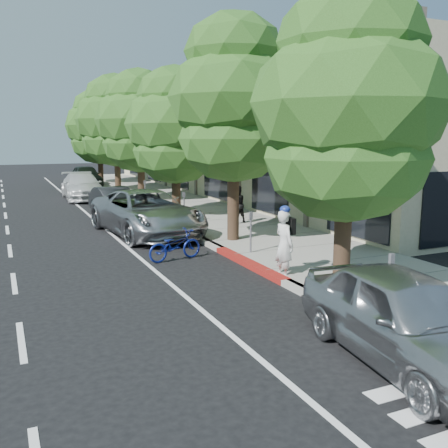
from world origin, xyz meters
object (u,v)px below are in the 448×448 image
street_tree_4 (116,121)px  white_pickup (82,186)px  street_tree_2 (175,126)px  dark_suv_far (86,176)px  street_tree_3 (140,122)px  dark_sedan (114,202)px  pedestrian (237,205)px  street_tree_0 (348,108)px  cyclist (284,245)px  near_car_a (406,317)px  bicycle (175,245)px  street_tree_1 (233,101)px  street_tree_5 (99,127)px  silver_suv (147,213)px

street_tree_4 → white_pickup: (-2.80, -3.05, -3.89)m
street_tree_2 → dark_suv_far: 16.75m
street_tree_3 → dark_suv_far: size_ratio=1.59×
dark_sedan → white_pickup: bearing=87.8°
street_tree_3 → pedestrian: 9.86m
street_tree_3 → street_tree_4: size_ratio=0.95×
street_tree_0 → cyclist: (-0.65, 1.53, -3.39)m
street_tree_0 → white_pickup: 21.43m
street_tree_2 → near_car_a: (-1.40, -15.50, -3.33)m
dark_sedan → dark_suv_far: 14.59m
street_tree_4 → bicycle: 20.04m
street_tree_1 → street_tree_5: bearing=90.0°
street_tree_1 → white_pickup: size_ratio=1.47×
white_pickup → dark_suv_far: (1.40, 7.41, 0.03)m
cyclist → silver_suv: 7.42m
street_tree_0 → street_tree_5: street_tree_5 is taller
street_tree_4 → dark_sedan: 11.21m
street_tree_5 → street_tree_2: bearing=-90.0°
street_tree_2 → street_tree_4: street_tree_4 is taller
street_tree_0 → dark_suv_far: bearing=92.8°
street_tree_4 → cyclist: 22.78m
street_tree_0 → white_pickup: street_tree_0 is taller
street_tree_1 → bicycle: bearing=-151.3°
silver_suv → street_tree_4: bearing=75.1°
cyclist → street_tree_0: bearing=-159.3°
street_tree_1 → silver_suv: 5.36m
street_tree_0 → near_car_a: size_ratio=1.54×
cyclist → white_pickup: 19.53m
street_tree_1 → bicycle: 5.28m
street_tree_3 → dark_suv_far: bearing=97.7°
cyclist → near_car_a: bearing=169.3°
street_tree_0 → street_tree_5: (0.00, 30.00, 0.09)m
street_tree_1 → near_car_a: 10.42m
street_tree_4 → silver_suv: bearing=-98.5°
dark_sedan → street_tree_5: bearing=76.3°
cyclist → near_car_a: 5.09m
dark_suv_far → bicycle: bearing=-94.0°
street_tree_4 → street_tree_3: bearing=-90.0°
street_tree_5 → near_car_a: size_ratio=1.61×
bicycle → white_pickup: 16.38m
street_tree_2 → bicycle: (-2.60, -7.42, -3.65)m
near_car_a → dark_suv_far: bearing=96.8°
street_tree_0 → dark_suv_far: street_tree_0 is taller
silver_suv → near_car_a: (0.89, -12.27, -0.07)m
dark_sedan → pedestrian: size_ratio=2.65×
street_tree_0 → bicycle: street_tree_0 is taller
dark_sedan → pedestrian: (4.01, -4.87, 0.25)m
street_tree_4 → pedestrian: bearing=-84.0°
street_tree_3 → street_tree_1: bearing=-90.0°
street_tree_1 → silver_suv: bearing=129.5°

